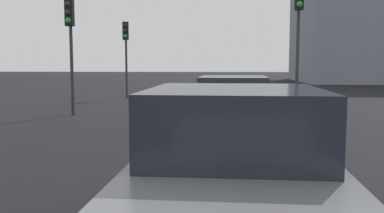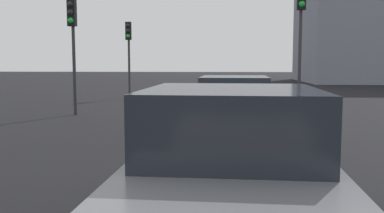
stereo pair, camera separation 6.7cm
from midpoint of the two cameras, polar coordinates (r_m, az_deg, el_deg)
car_white_left_lead at (r=10.52m, az=5.86°, el=-0.17°), size 4.51×2.14×1.51m
car_grey_left_second at (r=4.45m, az=5.74°, el=-8.17°), size 4.29×2.21×1.60m
traffic_light_near_left at (r=15.36m, az=-15.64°, el=9.55°), size 0.32×0.30×3.98m
traffic_light_near_right at (r=22.02m, az=-8.43°, el=8.37°), size 0.32×0.28×3.87m
traffic_light_far_left at (r=15.04m, az=14.54°, el=11.00°), size 0.32×0.29×4.49m
building_facade_left at (r=43.36m, az=21.30°, el=13.02°), size 11.80×9.59×14.92m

